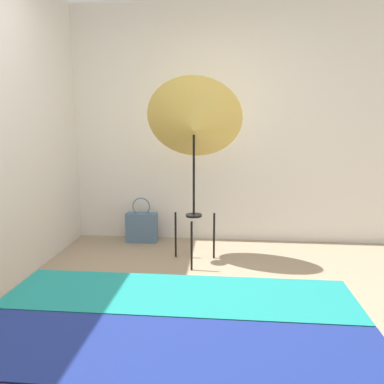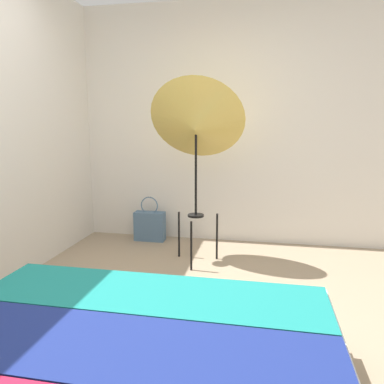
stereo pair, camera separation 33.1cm
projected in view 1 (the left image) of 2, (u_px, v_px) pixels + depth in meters
The scene contains 5 objects.
ground_plane at pixel (175, 351), 2.20m from camera, with size 14.00×14.00×0.00m, color gray.
wall_back at pixel (202, 125), 4.15m from camera, with size 8.00×0.05×2.60m.
wall_side_left at pixel (15, 126), 3.08m from camera, with size 0.05×8.00×2.60m.
photo_umbrella at pixel (194, 125), 3.40m from camera, with size 0.89×0.66×1.72m.
tote_bag at pixel (142, 227), 4.21m from camera, with size 0.34×0.14×0.51m.
Camera 1 is at (0.28, -1.98, 1.32)m, focal length 35.00 mm.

